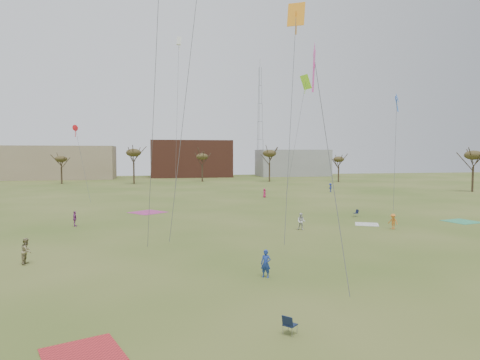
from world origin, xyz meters
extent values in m
plane|color=#3A531A|center=(0.00, 0.00, 0.00)|extent=(260.00, 260.00, 0.00)
imported|color=navy|center=(-0.31, 2.37, 0.87)|extent=(0.76, 0.71, 1.74)
imported|color=#8E815A|center=(-15.87, 8.86, 0.91)|extent=(0.77, 0.95, 1.83)
imported|color=orange|center=(16.80, 16.28, 0.79)|extent=(1.00, 1.18, 1.58)
imported|color=#973F8F|center=(-15.34, 24.45, 0.81)|extent=(0.59, 1.02, 1.63)
imported|color=silver|center=(7.49, 17.79, 0.85)|extent=(1.03, 0.96, 1.70)
imported|color=#BF2058|center=(11.95, 49.43, 0.79)|extent=(0.85, 0.92, 1.57)
imported|color=navy|center=(27.68, 57.27, 0.87)|extent=(0.65, 1.13, 1.75)
cube|color=red|center=(-9.85, -6.18, 0.00)|extent=(3.61, 3.61, 0.03)
cube|color=silver|center=(15.63, 19.52, 0.00)|extent=(3.26, 3.26, 0.03)
cube|color=#B1367E|center=(-7.90, 33.95, 0.00)|extent=(5.49, 5.49, 0.03)
cube|color=#389C6C|center=(27.14, 19.13, 0.00)|extent=(3.98, 3.98, 0.03)
cube|color=#141E38|center=(-1.45, -5.97, 0.42)|extent=(0.71, 0.71, 0.04)
cube|color=#141E38|center=(-1.62, -6.12, 0.65)|extent=(0.43, 0.46, 0.44)
cube|color=#131834|center=(17.09, 25.10, 0.42)|extent=(0.57, 0.57, 0.04)
cube|color=#131834|center=(17.32, 25.13, 0.65)|extent=(0.20, 0.51, 0.44)
cube|color=#91E225|center=(17.54, 44.30, 19.40)|extent=(1.23, 1.23, 2.41)
cube|color=#91E225|center=(17.54, 44.30, 18.56)|extent=(0.08, 0.08, 2.17)
cylinder|color=#4C4C51|center=(16.00, 44.53, 10.15)|extent=(3.11, 0.50, 18.51)
cylinder|color=#4C4C51|center=(-6.98, 7.59, 11.80)|extent=(1.27, 1.96, 21.80)
cylinder|color=#4C4C51|center=(-4.56, 10.84, 12.18)|extent=(2.85, 1.44, 22.56)
cube|color=white|center=(-2.63, 51.34, 26.79)|extent=(0.74, 0.74, 1.27)
cube|color=white|center=(-2.63, 51.34, 26.05)|extent=(0.08, 0.08, 1.90)
cylinder|color=#4C4C51|center=(-3.13, 50.15, 13.84)|extent=(1.05, 2.43, 25.89)
cube|color=orange|center=(4.76, 11.86, 19.34)|extent=(1.05, 1.05, 2.07)
cube|color=orange|center=(4.76, 11.86, 18.62)|extent=(0.08, 0.08, 1.86)
cylinder|color=#4C4C51|center=(3.57, 9.51, 10.12)|extent=(2.43, 4.76, 18.45)
cone|color=#EB4AB6|center=(1.46, -0.86, 13.02)|extent=(1.36, 0.10, 1.36)
cube|color=#EB4AB6|center=(1.46, -0.86, 12.15)|extent=(0.08, 0.08, 2.22)
cylinder|color=#4C4C51|center=(1.73, -2.69, 6.96)|extent=(0.58, 3.69, 12.13)
cone|color=blue|center=(22.76, 25.84, 14.65)|extent=(1.21, 0.09, 1.21)
cube|color=blue|center=(22.76, 25.84, 13.88)|extent=(0.08, 0.08, 1.98)
cylinder|color=#4C4C51|center=(21.81, 24.40, 7.77)|extent=(1.94, 2.94, 13.76)
cone|color=red|center=(-18.25, 43.40, 11.47)|extent=(0.93, 0.07, 0.93)
cube|color=red|center=(-18.25, 43.40, 10.88)|extent=(0.08, 0.08, 1.53)
cylinder|color=#4C4C51|center=(-16.98, 41.16, 6.19)|extent=(2.58, 4.52, 10.59)
cylinder|color=#3A2B1E|center=(-30.00, 92.00, 2.16)|extent=(0.40, 0.40, 4.32)
ellipsoid|color=#473D1E|center=(-30.00, 92.00, 6.34)|extent=(3.02, 3.02, 1.58)
cylinder|color=#3A2B1E|center=(-12.00, 88.00, 2.70)|extent=(0.40, 0.40, 5.40)
ellipsoid|color=#473D1E|center=(-12.00, 88.00, 7.92)|extent=(3.78, 3.78, 1.98)
cylinder|color=#3A2B1E|center=(6.00, 94.00, 2.34)|extent=(0.40, 0.40, 4.68)
ellipsoid|color=#473D1E|center=(6.00, 94.00, 6.86)|extent=(3.28, 3.28, 1.72)
cylinder|color=#3A2B1E|center=(24.00, 90.00, 2.64)|extent=(0.40, 0.40, 5.28)
ellipsoid|color=#473D1E|center=(24.00, 90.00, 7.74)|extent=(3.70, 3.70, 1.94)
cylinder|color=#3A2B1E|center=(42.00, 85.00, 2.10)|extent=(0.40, 0.40, 4.20)
ellipsoid|color=#473D1E|center=(42.00, 85.00, 6.16)|extent=(2.94, 2.94, 1.54)
cylinder|color=#3A2B1E|center=(56.00, 52.00, 2.52)|extent=(0.40, 0.40, 5.04)
ellipsoid|color=#473D1E|center=(56.00, 52.00, 7.39)|extent=(3.53, 3.53, 1.85)
cube|color=#937F60|center=(-35.00, 115.00, 5.00)|extent=(32.00, 14.00, 10.00)
cube|color=brown|center=(5.00, 120.00, 6.00)|extent=(26.00, 16.00, 12.00)
cube|color=gray|center=(40.00, 118.00, 4.50)|extent=(24.00, 12.00, 9.00)
cylinder|color=#9EA3A8|center=(30.90, 125.00, 19.00)|extent=(0.16, 0.16, 38.00)
cylinder|color=#9EA3A8|center=(29.55, 125.78, 19.00)|extent=(0.16, 0.16, 38.00)
cylinder|color=#9EA3A8|center=(29.55, 124.22, 19.00)|extent=(0.16, 0.16, 38.00)
cylinder|color=#9EA3A8|center=(30.00, 125.00, 39.50)|extent=(0.10, 0.10, 3.00)
camera|label=1|loc=(-7.08, -23.01, 7.72)|focal=32.02mm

